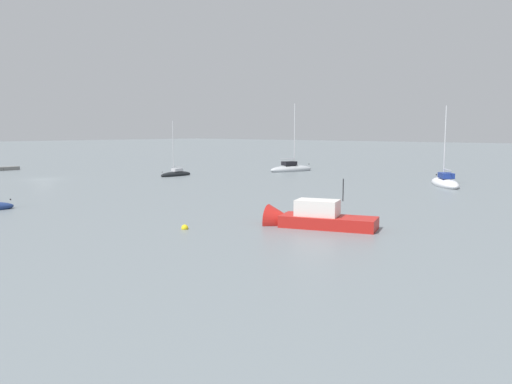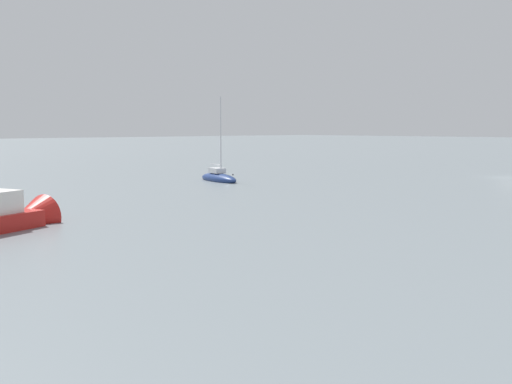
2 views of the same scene
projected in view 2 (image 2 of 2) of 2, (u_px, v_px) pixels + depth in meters
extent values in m
plane|color=slate|center=(511.00, 178.00, 57.86)|extent=(500.00, 500.00, 0.00)
ellipsoid|color=navy|center=(219.00, 179.00, 54.37)|extent=(6.16, 2.97, 1.02)
cube|color=silver|center=(217.00, 170.00, 54.55)|extent=(1.85, 1.36, 0.47)
cylinder|color=silver|center=(221.00, 135.00, 53.54)|extent=(0.10, 0.10, 6.92)
cylinder|color=silver|center=(216.00, 165.00, 54.72)|extent=(2.04, 0.54, 0.08)
sphere|color=black|center=(233.00, 175.00, 51.99)|extent=(0.14, 0.14, 0.14)
cone|color=red|center=(28.00, 219.00, 29.98)|extent=(2.93, 2.92, 2.28)
sphere|color=yellow|center=(52.00, 205.00, 36.77)|extent=(0.47, 0.47, 0.47)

